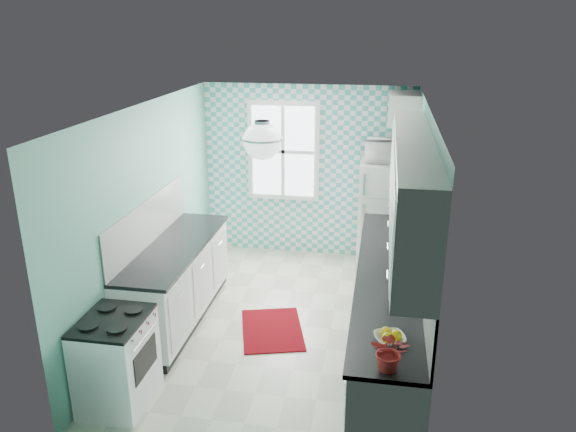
% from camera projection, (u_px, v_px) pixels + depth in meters
% --- Properties ---
extents(floor, '(3.00, 4.40, 0.02)m').
position_uv_depth(floor, '(280.00, 325.00, 6.51)').
color(floor, beige).
rests_on(floor, ground).
extents(ceiling, '(3.00, 4.40, 0.02)m').
position_uv_depth(ceiling, '(279.00, 106.00, 5.67)').
color(ceiling, white).
rests_on(ceiling, wall_back).
extents(wall_back, '(3.00, 0.02, 2.50)m').
position_uv_depth(wall_back, '(308.00, 172.00, 8.14)').
color(wall_back, '#67AC9A').
rests_on(wall_back, floor).
extents(wall_front, '(3.00, 0.02, 2.50)m').
position_uv_depth(wall_front, '(223.00, 327.00, 4.04)').
color(wall_front, '#67AC9A').
rests_on(wall_front, floor).
extents(wall_left, '(0.02, 4.40, 2.50)m').
position_uv_depth(wall_left, '(148.00, 215.00, 6.33)').
color(wall_left, '#67AC9A').
rests_on(wall_left, floor).
extents(wall_right, '(0.02, 4.40, 2.50)m').
position_uv_depth(wall_right, '(422.00, 232.00, 5.85)').
color(wall_right, '#67AC9A').
rests_on(wall_right, floor).
extents(accent_wall, '(3.00, 0.01, 2.50)m').
position_uv_depth(accent_wall, '(307.00, 172.00, 8.12)').
color(accent_wall, '#4BB3AE').
rests_on(accent_wall, wall_back).
extents(window, '(1.04, 0.05, 1.44)m').
position_uv_depth(window, '(283.00, 151.00, 8.05)').
color(window, white).
rests_on(window, wall_back).
extents(backsplash_right, '(0.02, 3.60, 0.51)m').
position_uv_depth(backsplash_right, '(421.00, 251.00, 5.50)').
color(backsplash_right, white).
rests_on(backsplash_right, wall_right).
extents(backsplash_left, '(0.02, 2.15, 0.51)m').
position_uv_depth(backsplash_left, '(148.00, 222.00, 6.28)').
color(backsplash_left, white).
rests_on(backsplash_left, wall_left).
extents(upper_cabinets_right, '(0.33, 3.20, 0.90)m').
position_uv_depth(upper_cabinets_right, '(411.00, 187.00, 5.10)').
color(upper_cabinets_right, silver).
rests_on(upper_cabinets_right, wall_right).
extents(upper_cabinet_fridge, '(0.40, 0.74, 0.40)m').
position_uv_depth(upper_cabinet_fridge, '(404.00, 109.00, 7.25)').
color(upper_cabinet_fridge, silver).
rests_on(upper_cabinet_fridge, wall_right).
extents(ceiling_light, '(0.34, 0.34, 0.35)m').
position_uv_depth(ceiling_light, '(262.00, 141.00, 4.99)').
color(ceiling_light, silver).
rests_on(ceiling_light, ceiling).
extents(base_cabinets_right, '(0.60, 3.60, 0.90)m').
position_uv_depth(base_cabinets_right, '(387.00, 316.00, 5.79)').
color(base_cabinets_right, white).
rests_on(base_cabinets_right, floor).
extents(countertop_right, '(0.63, 3.60, 0.04)m').
position_uv_depth(countertop_right, '(388.00, 274.00, 5.64)').
color(countertop_right, black).
rests_on(countertop_right, base_cabinets_right).
extents(base_cabinets_left, '(0.60, 2.15, 0.90)m').
position_uv_depth(base_cabinets_left, '(177.00, 284.00, 6.48)').
color(base_cabinets_left, white).
rests_on(base_cabinets_left, floor).
extents(countertop_left, '(0.63, 2.15, 0.04)m').
position_uv_depth(countertop_left, '(175.00, 247.00, 6.32)').
color(countertop_left, black).
rests_on(countertop_left, base_cabinets_left).
extents(fridge, '(0.67, 0.67, 1.54)m').
position_uv_depth(fridge, '(383.00, 216.00, 7.77)').
color(fridge, white).
rests_on(fridge, floor).
extents(stove, '(0.56, 0.70, 0.84)m').
position_uv_depth(stove, '(117.00, 360.00, 5.06)').
color(stove, white).
rests_on(stove, floor).
extents(sink, '(0.57, 0.48, 0.53)m').
position_uv_depth(sink, '(390.00, 244.00, 6.36)').
color(sink, silver).
rests_on(sink, countertop_right).
extents(rug, '(0.90, 1.10, 0.02)m').
position_uv_depth(rug, '(272.00, 330.00, 6.38)').
color(rug, '#6C0003').
rests_on(rug, floor).
extents(dish_towel, '(0.04, 0.27, 0.41)m').
position_uv_depth(dish_towel, '(361.00, 276.00, 6.63)').
color(dish_towel, '#65A9A5').
rests_on(dish_towel, base_cabinets_right).
extents(fruit_bowl, '(0.30, 0.30, 0.06)m').
position_uv_depth(fruit_bowl, '(390.00, 339.00, 4.41)').
color(fruit_bowl, white).
rests_on(fruit_bowl, countertop_right).
extents(potted_plant, '(0.31, 0.28, 0.31)m').
position_uv_depth(potted_plant, '(391.00, 351.00, 4.02)').
color(potted_plant, '#B00B0D').
rests_on(potted_plant, countertop_right).
extents(soap_bottle, '(0.10, 0.10, 0.17)m').
position_uv_depth(soap_bottle, '(395.00, 225.00, 6.69)').
color(soap_bottle, '#91ACC7').
rests_on(soap_bottle, countertop_right).
extents(microwave, '(0.56, 0.40, 0.30)m').
position_uv_depth(microwave, '(387.00, 151.00, 7.46)').
color(microwave, white).
rests_on(microwave, fridge).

